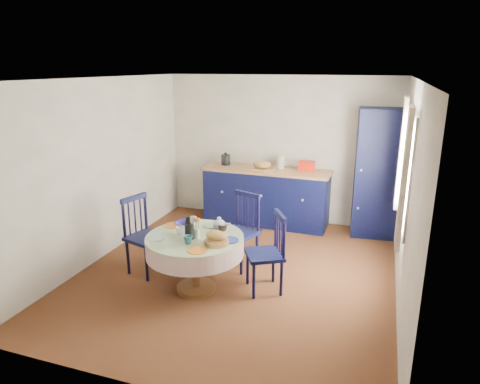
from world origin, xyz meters
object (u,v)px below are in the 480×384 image
Objects in this scene: chair_left at (144,235)px; mug_c at (223,228)px; dining_table at (196,246)px; kitchen_counter at (266,195)px; mug_d at (193,221)px; mug_b at (188,240)px; cobalt_bowl at (185,224)px; pantry_cabinet at (378,174)px; chair_right at (268,252)px; chair_far at (241,230)px; mug_a at (181,231)px.

mug_c is at bearing -72.43° from chair_left.
kitchen_counter is at bearing 85.92° from dining_table.
kitchen_counter reaches higher than mug_d.
mug_b is at bearing -101.90° from chair_left.
kitchen_counter is 2.32m from cobalt_bowl.
pantry_cabinet is at bearing 45.39° from mug_d.
kitchen_counter reaches higher than chair_right.
mug_d is at bearing 166.81° from mug_c.
dining_table is 0.87m from chair_far.
chair_far is at bearing 85.55° from mug_c.
chair_right is at bearing -71.95° from chair_left.
mug_a is 0.52× the size of cobalt_bowl.
pantry_cabinet reaches higher than mug_b.
chair_right is at bearing 0.74° from cobalt_bowl.
kitchen_counter reaches higher than mug_a.
mug_a is 0.50m from mug_c.
pantry_cabinet is 19.58× the size of mug_d.
mug_d is at bearing -99.03° from kitchen_counter.
chair_right is 0.62m from mug_c.
mug_b is (0.20, -0.23, 0.00)m from mug_a.
pantry_cabinet is 16.50× the size of mug_a.
chair_far reaches higher than mug_b.
chair_left reaches higher than chair_right.
kitchen_counter is 9.23× the size of cobalt_bowl.
cobalt_bowl is at bearing 106.14° from mug_a.
chair_far is 0.81m from cobalt_bowl.
dining_table is 1.13× the size of chair_left.
chair_right is at bearing 15.88° from mug_a.
chair_far is at bearing -139.22° from pantry_cabinet.
chair_far reaches higher than mug_a.
mug_c is 1.08× the size of mug_d.
chair_left is at bearing -177.11° from cobalt_bowl.
kitchen_counter is at bearing 113.36° from chair_far.
chair_right is at bearing 2.42° from mug_c.
chair_left is (-0.85, 0.24, -0.07)m from dining_table.
chair_left is 9.70× the size of mug_b.
kitchen_counter is 2.52m from chair_left.
pantry_cabinet is at bearing 54.93° from mug_b.
mug_b is 0.57m from cobalt_bowl.
mug_c is at bearing -13.19° from mug_d.
chair_right is 9.23× the size of mug_b.
dining_table is 9.47× the size of mug_a.
kitchen_counter is 20.96× the size of mug_d.
pantry_cabinet reaches higher than chair_left.
pantry_cabinet reaches higher than mug_a.
chair_left is at bearing -169.14° from mug_d.
mug_a is at bearing -87.38° from mug_d.
chair_far reaches higher than chair_right.
mug_b is (-0.80, -0.51, 0.26)m from chair_right.
dining_table is 1.19× the size of chair_right.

